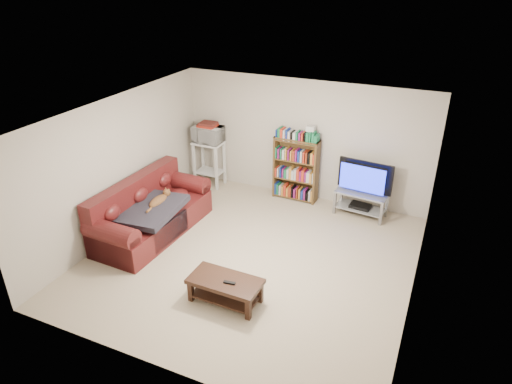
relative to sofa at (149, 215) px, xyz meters
The scene contains 19 objects.
floor 2.03m from the sofa, ahead, with size 5.00×5.00×0.00m, color #BDAA8C.
ceiling 2.87m from the sofa, ahead, with size 5.00×5.00×0.00m, color white.
wall_back 3.30m from the sofa, 51.15° to the left, with size 5.00×5.00×0.00m, color beige.
wall_front 3.33m from the sofa, 51.61° to the right, with size 5.00×5.00×0.00m, color beige.
wall_left 1.00m from the sofa, behind, with size 5.00×5.00×0.00m, color beige.
wall_right 4.58m from the sofa, ahead, with size 5.00×5.00×0.00m, color beige.
sofa is the anchor object (origin of this frame).
blanket 0.34m from the sofa, 41.74° to the right, with size 0.89×1.15×0.10m, color #26232D.
cat 0.35m from the sofa, 13.00° to the left, with size 0.25×0.63×0.19m, color brown, non-canonical shape.
coffee_table 2.39m from the sofa, 28.52° to the right, with size 1.03×0.53×0.37m.
remote 2.49m from the sofa, 28.48° to the right, with size 0.17×0.05×0.02m, color black.
tv_stand 3.92m from the sofa, 32.77° to the left, with size 0.99×0.53×0.48m.
television 3.94m from the sofa, 32.77° to the left, with size 1.03×0.14×0.59m, color black.
dvd_player 3.92m from the sofa, 32.77° to the left, with size 0.38×0.27×0.06m, color black.
bookshelf 3.00m from the sofa, 49.81° to the left, with size 0.90×0.31×1.29m.
shelf_clutter 3.23m from the sofa, 48.52° to the left, with size 0.66×0.21×0.28m.
microwave_stand 2.18m from the sofa, 89.53° to the left, with size 0.61×0.45×0.98m.
microwave 2.31m from the sofa, 89.53° to the left, with size 0.60×0.41×0.33m, color silver.
game_boxes 2.38m from the sofa, 89.53° to the left, with size 0.36×0.31×0.05m, color maroon.
Camera 1 is at (2.57, -5.63, 4.30)m, focal length 32.00 mm.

